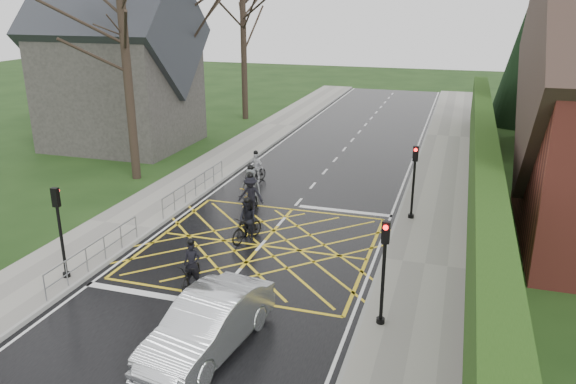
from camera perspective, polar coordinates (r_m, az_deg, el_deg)
The scene contains 22 objects.
ground at distance 21.11m, azimuth -2.78°, elevation -5.47°, with size 120.00×120.00×0.00m, color black.
road at distance 21.11m, azimuth -2.78°, elevation -5.45°, with size 9.00×80.00×0.01m, color black.
sidewalk_right at distance 19.99m, azimuth 13.73°, elevation -7.25°, with size 3.00×80.00×0.15m, color gray.
sidewalk_left at distance 23.68m, azimuth -16.57°, elevation -3.28°, with size 3.00×80.00×0.15m, color gray.
stone_wall at distance 25.45m, azimuth 18.74°, elevation -1.30°, with size 0.50×38.00×0.70m, color slate.
hedge at distance 24.93m, azimuth 19.16°, elevation 2.48°, with size 0.90×38.00×2.80m, color #1A380F.
conifer at distance 44.35m, azimuth 23.17°, elevation 12.66°, with size 4.60×4.60×10.00m.
church at distance 36.41m, azimuth -16.89°, elevation 12.18°, with size 8.80×7.80×11.00m.
tree_near at distance 28.71m, azimuth -16.49°, elevation 16.61°, with size 9.24×9.24×11.44m.
tree_mid at distance 36.12m, azimuth -10.71°, elevation 18.50°, with size 10.08×10.08×12.48m.
tree_far at distance 43.13m, azimuth -4.59°, elevation 16.86°, with size 8.40×8.40×10.40m.
railing_south at distance 20.07m, azimuth -19.00°, elevation -5.44°, with size 0.05×5.04×1.03m.
railing_north at distance 26.01m, azimuth -9.42°, elevation 0.93°, with size 0.05×6.04×1.03m.
traffic_light_ne at distance 23.36m, azimuth 12.62°, elevation 0.89°, with size 0.24×0.31×3.21m.
traffic_light_se at distance 15.59m, azimuth 9.65°, elevation -8.25°, with size 0.24×0.31×3.21m.
traffic_light_sw at distance 19.29m, azimuth -22.07°, elevation -3.97°, with size 0.24×0.31×3.21m.
cyclist_rear at distance 18.30m, azimuth -9.79°, elevation -7.92°, with size 0.84×1.75×1.64m.
cyclist_back at distance 21.34m, azimuth -4.16°, elevation -3.31°, with size 1.00×1.79×1.73m.
cyclist_mid at distance 23.91m, azimuth -3.84°, elevation -0.76°, with size 1.11×1.91×1.84m.
cyclist_front at distance 28.14m, azimuth -3.31°, elevation 2.16°, with size 0.96×1.71×1.65m.
cyclist_lead at distance 24.76m, azimuth -3.83°, elevation -0.06°, with size 1.05×2.08×1.93m.
car at distance 15.05m, azimuth -8.12°, elevation -13.17°, with size 1.61×4.61×1.52m, color silver.
Camera 1 is at (6.72, -18.01, 8.71)m, focal length 35.00 mm.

